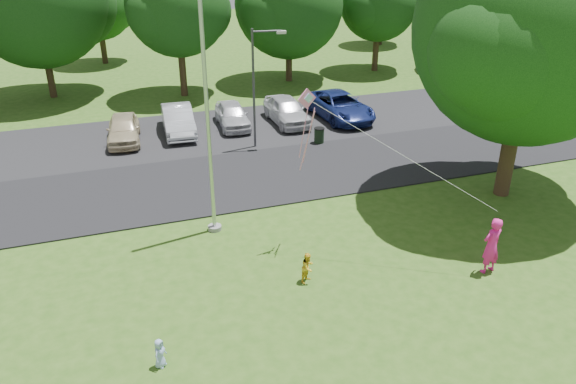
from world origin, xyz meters
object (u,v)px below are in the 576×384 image
object	(u,v)px
trash_can	(319,136)
child_blue	(160,353)
child_yellow	(308,267)
flagpole	(208,122)
big_tree	(529,35)
kite	(311,113)
street_lamp	(258,78)
woman	(491,245)

from	to	relation	value
trash_can	child_blue	xyz separation A→B (m)	(-9.70, -13.37, -0.01)
child_yellow	child_blue	world-z (taller)	child_yellow
flagpole	big_tree	size ratio (longest dim) A/B	0.91
child_yellow	kite	xyz separation A→B (m)	(0.87, 2.23, 4.23)
trash_can	kite	xyz separation A→B (m)	(-3.96, -8.86, 4.32)
child_yellow	child_blue	bearing A→B (deg)	169.05
flagpole	child_blue	world-z (taller)	flagpole
street_lamp	child_blue	world-z (taller)	street_lamp
trash_can	woman	distance (m)	12.51
flagpole	woman	distance (m)	10.06
big_tree	child_yellow	world-z (taller)	big_tree
flagpole	big_tree	distance (m)	12.07
child_yellow	child_blue	xyz separation A→B (m)	(-4.87, -2.28, -0.09)
street_lamp	trash_can	distance (m)	4.31
street_lamp	child_blue	bearing A→B (deg)	-107.22
flagpole	child_yellow	world-z (taller)	flagpole
trash_can	big_tree	bearing A→B (deg)	-58.27
street_lamp	trash_can	size ratio (longest dim) A/B	6.93
big_tree	woman	xyz separation A→B (m)	(-4.05, -4.54, -5.50)
street_lamp	big_tree	xyz separation A→B (m)	(7.88, -8.45, 2.98)
big_tree	woman	distance (m)	8.20
trash_can	flagpole	bearing A→B (deg)	-134.88
flagpole	street_lamp	size ratio (longest dim) A/B	1.72
trash_can	child_blue	size ratio (longest dim) A/B	1.01
flagpole	trash_can	distance (m)	10.48
street_lamp	kite	bearing A→B (deg)	-87.39
kite	big_tree	bearing A→B (deg)	-4.74
flagpole	trash_can	xyz separation A→B (m)	(6.90, 6.93, -3.74)
trash_can	woman	xyz separation A→B (m)	(0.86, -12.47, 0.55)
woman	kite	bearing A→B (deg)	-47.31
kite	street_lamp	bearing A→B (deg)	73.31
big_tree	flagpole	bearing A→B (deg)	175.17
child_yellow	kite	bearing A→B (deg)	32.68
big_tree	trash_can	bearing A→B (deg)	121.73
flagpole	kite	distance (m)	3.56
child_blue	kite	xyz separation A→B (m)	(5.74, 4.52, 4.32)
child_yellow	child_blue	size ratio (longest dim) A/B	1.22
child_blue	flagpole	bearing A→B (deg)	16.91
child_blue	trash_can	bearing A→B (deg)	4.43
woman	child_blue	xyz separation A→B (m)	(-10.56, -0.90, -0.55)
child_blue	big_tree	bearing A→B (deg)	-29.18
kite	child_blue	bearing A→B (deg)	-152.51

